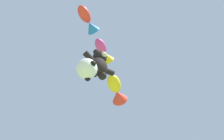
% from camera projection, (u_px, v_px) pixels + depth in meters
% --- Properties ---
extents(teddy_bear_kite, '(1.86, 0.82, 1.89)m').
position_uv_depth(teddy_bear_kite, '(99.00, 64.00, 10.38)').
color(teddy_bear_kite, black).
extents(soccer_ball_kite, '(0.98, 0.98, 0.90)m').
position_uv_depth(soccer_ball_kite, '(87.00, 69.00, 9.05)').
color(soccer_ball_kite, white).
extents(fish_kite_goldfin, '(2.25, 1.85, 1.01)m').
position_uv_depth(fish_kite_goldfin, '(116.00, 90.00, 13.69)').
color(fish_kite_goldfin, yellow).
extents(fish_kite_magenta, '(1.68, 1.20, 0.69)m').
position_uv_depth(fish_kite_magenta, '(104.00, 52.00, 12.49)').
color(fish_kite_magenta, '#E53F9E').
extents(fish_kite_crimson, '(1.58, 1.11, 0.66)m').
position_uv_depth(fish_kite_crimson, '(88.00, 21.00, 10.90)').
color(fish_kite_crimson, red).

